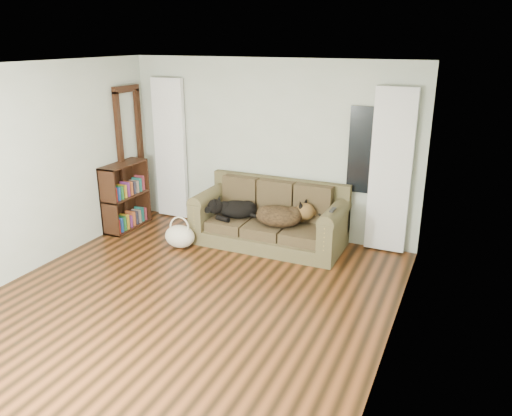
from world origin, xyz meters
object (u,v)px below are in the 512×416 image
at_px(sofa, 269,215).
at_px(dog_shepherd, 282,216).
at_px(tote_bag, 180,237).
at_px(dog_black_lab, 235,209).
at_px(bookshelf, 126,197).

xyz_separation_m(sofa, dog_shepherd, (0.23, -0.07, 0.04)).
bearing_deg(tote_bag, dog_black_lab, 45.05).
xyz_separation_m(dog_black_lab, bookshelf, (-1.78, -0.25, 0.02)).
height_order(dog_shepherd, tote_bag, dog_shepherd).
distance_m(sofa, dog_black_lab, 0.53).
distance_m(tote_bag, bookshelf, 1.28).
xyz_separation_m(sofa, tote_bag, (-1.12, -0.62, -0.29)).
height_order(sofa, tote_bag, sofa).
relative_size(sofa, dog_shepherd, 3.12).
distance_m(dog_black_lab, dog_shepherd, 0.76).
bearing_deg(dog_black_lab, tote_bag, -146.72).
bearing_deg(tote_bag, sofa, 28.98).
relative_size(dog_black_lab, tote_bag, 1.31).
bearing_deg(bookshelf, tote_bag, -12.30).
relative_size(sofa, tote_bag, 4.78).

